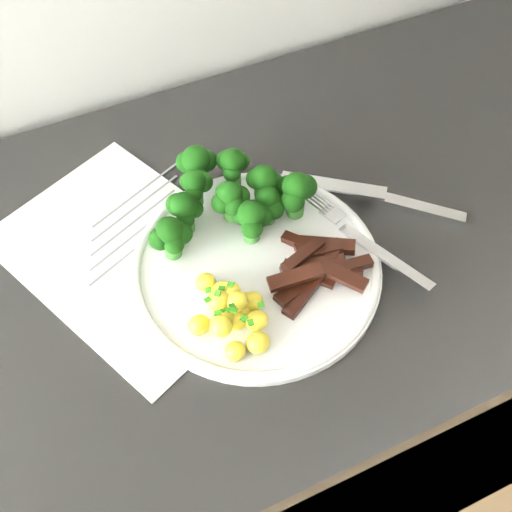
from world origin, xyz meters
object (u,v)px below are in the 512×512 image
object	(u,v)px
counter	(261,387)
knife	(396,202)
beef_strips	(316,267)
recipe_paper	(131,254)
broccoli	(231,195)
potatoes	(232,311)
fork	(367,242)
plate	(256,267)

from	to	relation	value
counter	knife	world-z (taller)	knife
counter	knife	xyz separation A→B (m)	(0.17, -0.03, 0.45)
counter	beef_strips	size ratio (longest dim) A/B	18.94
recipe_paper	broccoli	world-z (taller)	broccoli
recipe_paper	potatoes	size ratio (longest dim) A/B	3.22
recipe_paper	potatoes	xyz separation A→B (m)	(0.07, -0.14, 0.02)
potatoes	knife	world-z (taller)	potatoes
beef_strips	fork	bearing A→B (deg)	5.88
recipe_paper	plate	world-z (taller)	plate
broccoli	recipe_paper	bearing A→B (deg)	178.02
recipe_paper	plate	xyz separation A→B (m)	(0.13, -0.08, 0.01)
potatoes	beef_strips	distance (m)	0.11
recipe_paper	potatoes	distance (m)	0.16
broccoli	beef_strips	world-z (taller)	broccoli
plate	beef_strips	bearing A→B (deg)	-31.52
knife	potatoes	bearing A→B (deg)	-164.98
broccoli	potatoes	xyz separation A→B (m)	(-0.06, -0.13, -0.03)
broccoli	knife	size ratio (longest dim) A/B	1.10
plate	broccoli	size ratio (longest dim) A/B	1.39
fork	plate	bearing A→B (deg)	167.62
recipe_paper	fork	size ratio (longest dim) A/B	1.94
plate	knife	bearing A→B (deg)	4.43
recipe_paper	fork	bearing A→B (deg)	-23.60
potatoes	knife	distance (m)	0.26
beef_strips	fork	world-z (taller)	beef_strips
plate	fork	xyz separation A→B (m)	(0.13, -0.03, 0.01)
plate	beef_strips	xyz separation A→B (m)	(0.06, -0.04, 0.01)
recipe_paper	broccoli	bearing A→B (deg)	-1.98
potatoes	fork	bearing A→B (deg)	7.36
recipe_paper	knife	xyz separation A→B (m)	(0.33, -0.07, 0.01)
knife	recipe_paper	bearing A→B (deg)	168.23
recipe_paper	fork	distance (m)	0.28
plate	recipe_paper	bearing A→B (deg)	146.53
counter	recipe_paper	distance (m)	0.48
counter	recipe_paper	world-z (taller)	recipe_paper
potatoes	broccoli	bearing A→B (deg)	66.76
plate	knife	distance (m)	0.20
counter	recipe_paper	bearing A→B (deg)	164.63
potatoes	recipe_paper	bearing A→B (deg)	118.53
plate	fork	world-z (taller)	fork
recipe_paper	potatoes	bearing A→B (deg)	-61.47
potatoes	plate	bearing A→B (deg)	44.89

